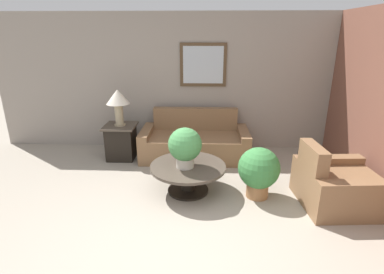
{
  "coord_description": "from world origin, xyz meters",
  "views": [
    {
      "loc": [
        0.33,
        -2.56,
        2.22
      ],
      "look_at": [
        0.15,
        2.11,
        0.59
      ],
      "focal_mm": 28.0,
      "sensor_mm": 36.0,
      "label": 1
    }
  ],
  "objects": [
    {
      "name": "couch_main",
      "position": [
        0.17,
        2.7,
        0.28
      ],
      "size": [
        1.97,
        0.92,
        0.86
      ],
      "color": "brown",
      "rests_on": "ground_plane"
    },
    {
      "name": "potted_plant_on_table",
      "position": [
        0.08,
        1.32,
        0.73
      ],
      "size": [
        0.47,
        0.47,
        0.58
      ],
      "color": "beige",
      "rests_on": "coffee_table"
    },
    {
      "name": "ground_plane",
      "position": [
        0.0,
        0.0,
        0.0
      ],
      "size": [
        20.0,
        20.0,
        0.0
      ],
      "primitive_type": "plane",
      "color": "gray"
    },
    {
      "name": "potted_plant_floor",
      "position": [
        1.11,
        1.26,
        0.41
      ],
      "size": [
        0.58,
        0.58,
        0.74
      ],
      "color": "#9E6B42",
      "rests_on": "ground_plane"
    },
    {
      "name": "side_table",
      "position": [
        -1.18,
        2.58,
        0.32
      ],
      "size": [
        0.57,
        0.57,
        0.64
      ],
      "color": "black",
      "rests_on": "ground_plane"
    },
    {
      "name": "table_lamp",
      "position": [
        -1.18,
        2.58,
        1.1
      ],
      "size": [
        0.41,
        0.41,
        0.65
      ],
      "color": "tan",
      "rests_on": "side_table"
    },
    {
      "name": "armchair",
      "position": [
        2.14,
        1.09,
        0.27
      ],
      "size": [
        1.05,
        1.03,
        0.86
      ],
      "rotation": [
        0.0,
        0.0,
        1.64
      ],
      "color": "brown",
      "rests_on": "ground_plane"
    },
    {
      "name": "coffee_table",
      "position": [
        0.12,
        1.37,
        0.3
      ],
      "size": [
        1.09,
        1.09,
        0.42
      ],
      "color": "black",
      "rests_on": "ground_plane"
    },
    {
      "name": "wall_right",
      "position": [
        2.79,
        1.62,
        1.3
      ],
      "size": [
        0.06,
        5.24,
        2.6
      ],
      "color": "brown",
      "rests_on": "ground_plane"
    },
    {
      "name": "wall_back",
      "position": [
        0.01,
        3.27,
        1.31
      ],
      "size": [
        7.53,
        0.09,
        2.6
      ],
      "color": "gray",
      "rests_on": "ground_plane"
    }
  ]
}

